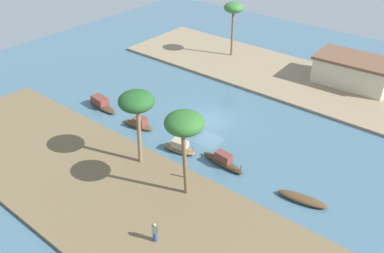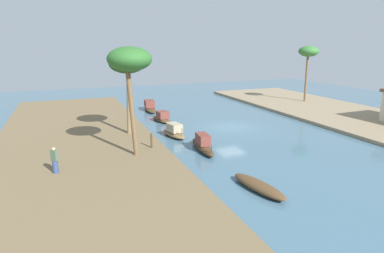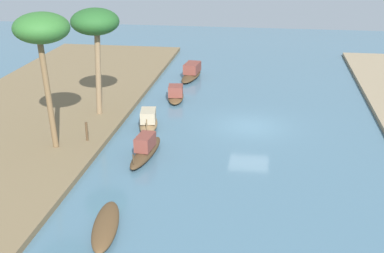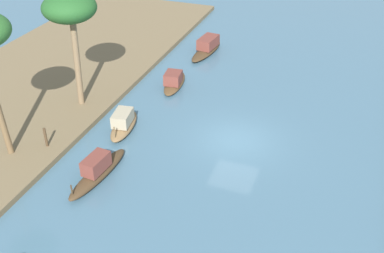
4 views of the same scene
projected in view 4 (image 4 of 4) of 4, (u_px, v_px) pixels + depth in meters
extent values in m
plane|color=#476B7F|center=(236.00, 140.00, 25.45)|extent=(70.18, 70.18, 0.00)
cube|color=brown|center=(21.00, 95.00, 29.51)|extent=(41.89, 12.28, 0.31)
ellipsoid|color=brown|center=(175.00, 83.00, 30.85)|extent=(3.67, 1.54, 0.37)
cube|color=brown|center=(173.00, 78.00, 30.29)|extent=(1.36, 1.16, 0.74)
ellipsoid|color=#47331E|center=(98.00, 173.00, 22.56)|extent=(4.52, 1.28, 0.51)
cube|color=brown|center=(96.00, 164.00, 22.17)|extent=(1.56, 0.91, 0.76)
cylinder|color=#47331E|center=(72.00, 190.00, 20.82)|extent=(0.07, 0.07, 0.51)
ellipsoid|color=#47331E|center=(206.00, 51.00, 35.36)|extent=(4.61, 1.61, 0.42)
cube|color=brown|center=(208.00, 42.00, 35.26)|extent=(2.05, 1.27, 0.78)
ellipsoid|color=brown|center=(124.00, 126.00, 26.23)|extent=(3.47, 1.60, 0.49)
cube|color=tan|center=(123.00, 118.00, 25.84)|extent=(1.59, 1.12, 0.70)
cylinder|color=brown|center=(114.00, 132.00, 24.74)|extent=(0.07, 0.07, 0.64)
cylinder|color=#4C3823|center=(46.00, 137.00, 24.16)|extent=(0.14, 0.14, 1.08)
cylinder|color=#7F6647|center=(77.00, 63.00, 26.90)|extent=(0.36, 0.55, 5.34)
ellipsoid|color=#235623|center=(69.00, 7.00, 25.16)|extent=(2.99, 2.99, 1.65)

